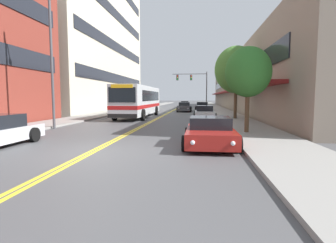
# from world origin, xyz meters

# --- Properties ---
(ground_plane) EXTENTS (240.00, 240.00, 0.00)m
(ground_plane) POSITION_xyz_m (0.00, 37.00, 0.00)
(ground_plane) COLOR #4C4C4F
(sidewalk_left) EXTENTS (3.11, 106.00, 0.13)m
(sidewalk_left) POSITION_xyz_m (-7.05, 37.00, 0.07)
(sidewalk_left) COLOR gray
(sidewalk_left) RESTS_ON ground_plane
(sidewalk_right) EXTENTS (3.11, 106.00, 0.13)m
(sidewalk_right) POSITION_xyz_m (7.05, 37.00, 0.07)
(sidewalk_right) COLOR gray
(sidewalk_right) RESTS_ON ground_plane
(centre_line) EXTENTS (0.34, 106.00, 0.01)m
(centre_line) POSITION_xyz_m (0.00, 37.00, 0.00)
(centre_line) COLOR yellow
(centre_line) RESTS_ON ground_plane
(office_tower_left) EXTENTS (12.08, 31.99, 29.34)m
(office_tower_left) POSITION_xyz_m (-14.85, 31.82, 14.67)
(office_tower_left) COLOR beige
(office_tower_left) RESTS_ON ground_plane
(storefront_row_right) EXTENTS (9.10, 68.00, 7.86)m
(storefront_row_right) POSITION_xyz_m (12.84, 37.00, 3.93)
(storefront_row_right) COLOR gray
(storefront_row_right) RESTS_ON ground_plane
(city_bus) EXTENTS (2.81, 11.71, 3.07)m
(city_bus) POSITION_xyz_m (-2.15, 17.14, 1.74)
(city_bus) COLOR silver
(city_bus) RESTS_ON ground_plane
(car_black_parked_left_near) EXTENTS (1.98, 4.25, 1.38)m
(car_black_parked_left_near) POSITION_xyz_m (-4.45, 28.77, 0.64)
(car_black_parked_left_near) COLOR black
(car_black_parked_left_near) RESTS_ON ground_plane
(car_red_parked_right_foreground) EXTENTS (2.17, 4.22, 1.19)m
(car_red_parked_right_foreground) POSITION_xyz_m (4.36, 1.89, 0.55)
(car_red_parked_right_foreground) COLOR maroon
(car_red_parked_right_foreground) RESTS_ON ground_plane
(car_charcoal_parked_right_mid) EXTENTS (2.14, 4.52, 1.31)m
(car_charcoal_parked_right_mid) POSITION_xyz_m (4.41, 30.89, 0.61)
(car_charcoal_parked_right_mid) COLOR #232328
(car_charcoal_parked_right_mid) RESTS_ON ground_plane
(car_white_parked_right_far) EXTENTS (1.97, 4.28, 1.25)m
(car_white_parked_right_far) POSITION_xyz_m (4.43, 15.24, 0.58)
(car_white_parked_right_far) COLOR white
(car_white_parked_right_far) RESTS_ON ground_plane
(car_dark_grey_moving_lead) EXTENTS (2.00, 4.78, 1.32)m
(car_dark_grey_moving_lead) POSITION_xyz_m (1.88, 28.13, 0.62)
(car_dark_grey_moving_lead) COLOR #38383D
(car_dark_grey_moving_lead) RESTS_ON ground_plane
(car_champagne_moving_second) EXTENTS (1.99, 4.76, 1.25)m
(car_champagne_moving_second) POSITION_xyz_m (1.06, 45.55, 0.59)
(car_champagne_moving_second) COLOR beige
(car_champagne_moving_second) RESTS_ON ground_plane
(traffic_signal_mast) EXTENTS (5.95, 0.38, 6.34)m
(traffic_signal_mast) POSITION_xyz_m (3.17, 36.29, 4.51)
(traffic_signal_mast) COLOR #47474C
(traffic_signal_mast) RESTS_ON ground_plane
(street_lamp_left_near) EXTENTS (2.43, 0.28, 9.12)m
(street_lamp_left_near) POSITION_xyz_m (-5.00, 6.71, 5.35)
(street_lamp_left_near) COLOR #47474C
(street_lamp_left_near) RESTS_ON ground_plane
(street_tree_right_near) EXTENTS (2.42, 2.42, 4.54)m
(street_tree_right_near) POSITION_xyz_m (6.47, 5.46, 3.33)
(street_tree_right_near) COLOR brown
(street_tree_right_near) RESTS_ON sidewalk_right
(street_tree_right_mid) EXTENTS (3.75, 3.75, 6.36)m
(street_tree_right_mid) POSITION_xyz_m (7.13, 14.86, 4.42)
(street_tree_right_mid) COLOR brown
(street_tree_right_mid) RESTS_ON sidewalk_right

